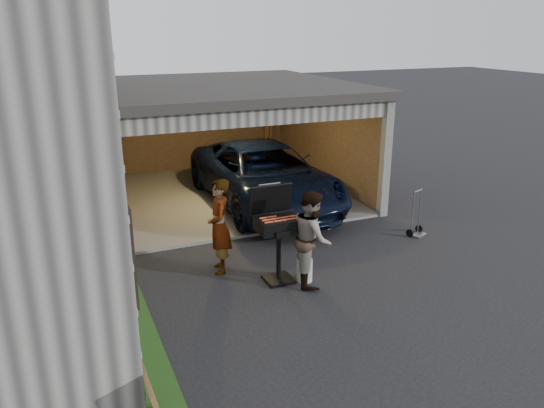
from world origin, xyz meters
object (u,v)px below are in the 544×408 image
Objects in this scene: man at (312,238)px; propane_tank at (305,270)px; minivan at (264,178)px; hand_truck at (417,226)px; woman at (219,226)px; plywood_panel at (156,406)px; bbq_grill at (278,227)px.

man reaches higher than propane_tank.
minivan reaches higher than hand_truck.
woman reaches higher than hand_truck.
woman is 1.04× the size of man.
man is 0.64m from propane_tank.
woman is at bearing 141.79° from propane_tank.
minivan is at bearing 105.92° from hand_truck.
man is at bearing 177.73° from hand_truck.
propane_tank is (1.22, -0.96, -0.66)m from woman.
hand_truck is (3.07, 1.08, -0.64)m from man.
propane_tank is 0.48× the size of plywood_panel.
plywood_panel is 7.30m from hand_truck.
bbq_grill is 0.92m from propane_tank.
propane_tank is at bearing 41.23° from plywood_panel.
minivan is at bearing 157.30° from woman.
man is 1.00× the size of bbq_grill.
minivan is 6.23× the size of plywood_panel.
woman is 1.73× the size of hand_truck.
plywood_panel is at bearing 147.75° from man.
man is 4.03× the size of propane_tank.
bbq_grill is 4.04× the size of propane_tank.
bbq_grill is (0.81, -0.75, 0.13)m from woman.
woman is 1.69m from propane_tank.
minivan is 3.10× the size of woman.
plywood_panel is at bearing -120.65° from minivan.
woman is 4.18m from plywood_panel.
bbq_grill is at bearing 170.51° from hand_truck.
hand_truck reaches higher than plywood_panel.
bbq_grill reaches higher than man.
hand_truck is (3.15, 0.99, -0.01)m from propane_tank.
hand_truck is at bearing 12.19° from bbq_grill.
plywood_panel is (-2.71, -2.95, -0.57)m from bbq_grill.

